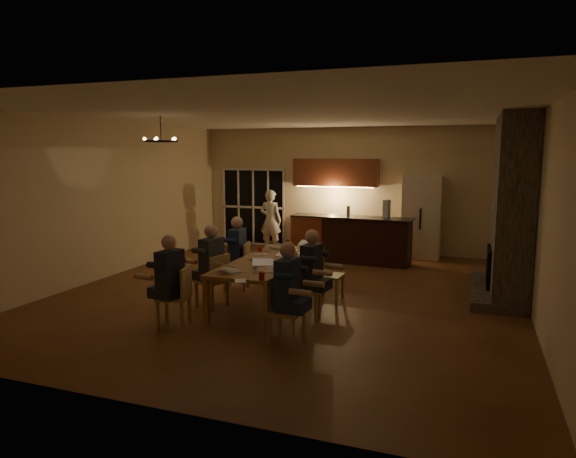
% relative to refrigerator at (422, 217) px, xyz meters
% --- Properties ---
extents(floor, '(9.00, 9.00, 0.00)m').
position_rel_refrigerator_xyz_m(floor, '(-1.90, -4.15, -1.00)').
color(floor, brown).
rests_on(floor, ground).
extents(back_wall, '(8.00, 0.04, 3.20)m').
position_rel_refrigerator_xyz_m(back_wall, '(-1.90, 0.37, 0.60)').
color(back_wall, beige).
rests_on(back_wall, ground).
extents(left_wall, '(0.04, 9.00, 3.20)m').
position_rel_refrigerator_xyz_m(left_wall, '(-5.92, -4.15, 0.60)').
color(left_wall, beige).
rests_on(left_wall, ground).
extents(right_wall, '(0.04, 9.00, 3.20)m').
position_rel_refrigerator_xyz_m(right_wall, '(2.12, -4.15, 0.60)').
color(right_wall, beige).
rests_on(right_wall, ground).
extents(ceiling, '(8.00, 9.00, 0.04)m').
position_rel_refrigerator_xyz_m(ceiling, '(-1.90, -4.15, 2.22)').
color(ceiling, white).
rests_on(ceiling, back_wall).
extents(french_doors, '(1.86, 0.08, 2.10)m').
position_rel_refrigerator_xyz_m(french_doors, '(-4.60, 0.32, 0.05)').
color(french_doors, black).
rests_on(french_doors, ground).
extents(fireplace, '(0.58, 2.50, 3.20)m').
position_rel_refrigerator_xyz_m(fireplace, '(1.80, -2.95, 0.60)').
color(fireplace, '#695C53').
rests_on(fireplace, ground).
extents(kitchenette, '(2.24, 0.68, 2.40)m').
position_rel_refrigerator_xyz_m(kitchenette, '(-2.20, 0.05, 0.20)').
color(kitchenette, brown).
rests_on(kitchenette, ground).
extents(refrigerator, '(0.90, 0.68, 2.00)m').
position_rel_refrigerator_xyz_m(refrigerator, '(0.00, 0.00, 0.00)').
color(refrigerator, '#EDDEC6').
rests_on(refrigerator, ground).
extents(dining_table, '(1.10, 2.80, 0.75)m').
position_rel_refrigerator_xyz_m(dining_table, '(-2.03, -4.85, -0.62)').
color(dining_table, '#A57D42').
rests_on(dining_table, ground).
extents(bar_island, '(2.14, 0.82, 1.08)m').
position_rel_refrigerator_xyz_m(bar_island, '(-1.13, -1.11, -0.46)').
color(bar_island, black).
rests_on(bar_island, ground).
extents(chair_left_near, '(0.53, 0.53, 0.89)m').
position_rel_refrigerator_xyz_m(chair_left_near, '(-2.93, -6.42, -0.55)').
color(chair_left_near, tan).
rests_on(chair_left_near, ground).
extents(chair_left_mid, '(0.55, 0.55, 0.89)m').
position_rel_refrigerator_xyz_m(chair_left_mid, '(-2.87, -5.36, -0.55)').
color(chair_left_mid, tan).
rests_on(chair_left_mid, ground).
extents(chair_left_far, '(0.52, 0.52, 0.89)m').
position_rel_refrigerator_xyz_m(chair_left_far, '(-2.95, -4.24, -0.55)').
color(chair_left_far, tan).
rests_on(chair_left_far, ground).
extents(chair_right_near, '(0.47, 0.47, 0.89)m').
position_rel_refrigerator_xyz_m(chair_right_near, '(-1.12, -6.51, -0.55)').
color(chair_right_near, tan).
rests_on(chair_right_near, ground).
extents(chair_right_mid, '(0.50, 0.50, 0.89)m').
position_rel_refrigerator_xyz_m(chair_right_mid, '(-1.21, -5.38, -0.55)').
color(chair_right_mid, tan).
rests_on(chair_right_mid, ground).
extents(chair_right_far, '(0.47, 0.47, 0.89)m').
position_rel_refrigerator_xyz_m(chair_right_far, '(-1.13, -4.31, -0.55)').
color(chair_right_far, tan).
rests_on(chair_right_far, ground).
extents(person_left_near, '(0.67, 0.67, 1.38)m').
position_rel_refrigerator_xyz_m(person_left_near, '(-2.93, -6.50, -0.31)').
color(person_left_near, '#262832').
rests_on(person_left_near, ground).
extents(person_right_near, '(0.63, 0.63, 1.38)m').
position_rel_refrigerator_xyz_m(person_right_near, '(-1.12, -6.47, -0.31)').
color(person_right_near, navy).
rests_on(person_right_near, ground).
extents(person_left_mid, '(0.69, 0.69, 1.38)m').
position_rel_refrigerator_xyz_m(person_left_mid, '(-2.88, -5.34, -0.31)').
color(person_left_mid, '#353A3F').
rests_on(person_left_mid, ground).
extents(person_right_mid, '(0.66, 0.66, 1.38)m').
position_rel_refrigerator_xyz_m(person_right_mid, '(-1.14, -5.32, -0.31)').
color(person_right_mid, '#262832').
rests_on(person_right_mid, ground).
extents(person_left_far, '(0.66, 0.66, 1.38)m').
position_rel_refrigerator_xyz_m(person_left_far, '(-2.93, -4.23, -0.31)').
color(person_left_far, navy).
rests_on(person_left_far, ground).
extents(standing_person, '(0.60, 0.41, 1.61)m').
position_rel_refrigerator_xyz_m(standing_person, '(-3.79, -0.44, -0.20)').
color(standing_person, white).
rests_on(standing_person, ground).
extents(chandelier, '(0.59, 0.59, 0.03)m').
position_rel_refrigerator_xyz_m(chandelier, '(-4.12, -4.82, 1.75)').
color(chandelier, black).
rests_on(chandelier, ceiling).
extents(laptop_a, '(0.42, 0.40, 0.23)m').
position_rel_refrigerator_xyz_m(laptop_a, '(-2.27, -5.86, -0.14)').
color(laptop_a, silver).
rests_on(laptop_a, dining_table).
extents(laptop_b, '(0.40, 0.38, 0.23)m').
position_rel_refrigerator_xyz_m(laptop_b, '(-1.80, -5.70, -0.14)').
color(laptop_b, silver).
rests_on(laptop_b, dining_table).
extents(laptop_c, '(0.40, 0.38, 0.23)m').
position_rel_refrigerator_xyz_m(laptop_c, '(-2.24, -4.83, -0.14)').
color(laptop_c, silver).
rests_on(laptop_c, dining_table).
extents(laptop_d, '(0.39, 0.37, 0.23)m').
position_rel_refrigerator_xyz_m(laptop_d, '(-1.78, -4.95, -0.14)').
color(laptop_d, silver).
rests_on(laptop_d, dining_table).
extents(laptop_e, '(0.42, 0.40, 0.23)m').
position_rel_refrigerator_xyz_m(laptop_e, '(-2.26, -3.78, -0.14)').
color(laptop_e, silver).
rests_on(laptop_e, dining_table).
extents(laptop_f, '(0.35, 0.31, 0.23)m').
position_rel_refrigerator_xyz_m(laptop_f, '(-1.73, -3.85, -0.14)').
color(laptop_f, silver).
rests_on(laptop_f, dining_table).
extents(mug_front, '(0.09, 0.09, 0.10)m').
position_rel_refrigerator_xyz_m(mug_front, '(-2.12, -5.27, -0.20)').
color(mug_front, white).
rests_on(mug_front, dining_table).
extents(mug_mid, '(0.08, 0.08, 0.10)m').
position_rel_refrigerator_xyz_m(mug_mid, '(-1.89, -4.27, -0.20)').
color(mug_mid, white).
rests_on(mug_mid, dining_table).
extents(mug_back, '(0.07, 0.07, 0.10)m').
position_rel_refrigerator_xyz_m(mug_back, '(-2.37, -4.08, -0.20)').
color(mug_back, white).
rests_on(mug_back, dining_table).
extents(redcup_near, '(0.08, 0.08, 0.12)m').
position_rel_refrigerator_xyz_m(redcup_near, '(-1.61, -6.19, -0.19)').
color(redcup_near, '#B8180C').
rests_on(redcup_near, dining_table).
extents(redcup_mid, '(0.09, 0.09, 0.12)m').
position_rel_refrigerator_xyz_m(redcup_mid, '(-2.41, -4.38, -0.19)').
color(redcup_mid, '#B8180C').
rests_on(redcup_mid, dining_table).
extents(can_silver, '(0.07, 0.07, 0.12)m').
position_rel_refrigerator_xyz_m(can_silver, '(-1.97, -5.61, -0.19)').
color(can_silver, '#B2B2B7').
rests_on(can_silver, dining_table).
extents(can_cola, '(0.07, 0.07, 0.12)m').
position_rel_refrigerator_xyz_m(can_cola, '(-2.19, -3.52, -0.19)').
color(can_cola, '#3F0F0C').
rests_on(can_cola, dining_table).
extents(can_right, '(0.07, 0.07, 0.12)m').
position_rel_refrigerator_xyz_m(can_right, '(-1.68, -4.53, -0.19)').
color(can_right, '#B2B2B7').
rests_on(can_right, dining_table).
extents(plate_near, '(0.25, 0.25, 0.02)m').
position_rel_refrigerator_xyz_m(plate_near, '(-1.71, -5.45, -0.24)').
color(plate_near, white).
rests_on(plate_near, dining_table).
extents(plate_left, '(0.24, 0.24, 0.02)m').
position_rel_refrigerator_xyz_m(plate_left, '(-2.32, -5.77, -0.24)').
color(plate_left, white).
rests_on(plate_left, dining_table).
extents(plate_far, '(0.26, 0.26, 0.02)m').
position_rel_refrigerator_xyz_m(plate_far, '(-1.64, -4.13, -0.24)').
color(plate_far, white).
rests_on(plate_far, dining_table).
extents(notepad, '(0.24, 0.27, 0.01)m').
position_rel_refrigerator_xyz_m(notepad, '(-1.86, -6.37, -0.24)').
color(notepad, white).
rests_on(notepad, dining_table).
extents(bar_bottle, '(0.08, 0.08, 0.24)m').
position_rel_refrigerator_xyz_m(bar_bottle, '(-1.58, -1.04, 0.20)').
color(bar_bottle, '#99999E').
rests_on(bar_bottle, bar_island).
extents(bar_blender, '(0.17, 0.17, 0.41)m').
position_rel_refrigerator_xyz_m(bar_blender, '(-0.68, -1.09, 0.29)').
color(bar_blender, silver).
rests_on(bar_blender, bar_island).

